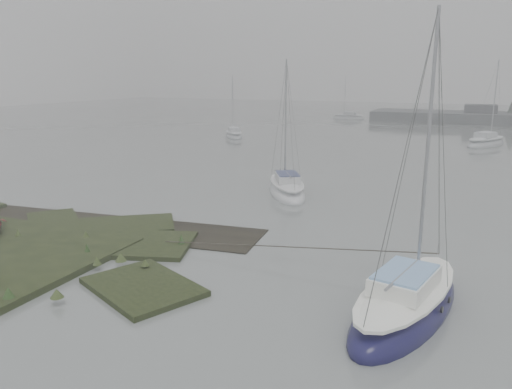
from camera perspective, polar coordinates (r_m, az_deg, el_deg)
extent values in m
plane|color=slate|center=(43.41, 10.97, 4.92)|extent=(160.00, 160.00, 0.00)
cube|color=#424247|center=(73.13, 24.26, 8.49)|extent=(4.00, 3.00, 2.20)
ellipsoid|color=#14123E|center=(14.41, 16.74, -12.57)|extent=(3.25, 6.39, 1.48)
ellipsoid|color=white|center=(14.17, 16.90, -10.41)|extent=(2.69, 5.53, 0.42)
cube|color=white|center=(13.80, 16.65, -9.40)|extent=(1.72, 2.32, 0.44)
cube|color=#84AFE1|center=(13.71, 16.72, -8.46)|extent=(1.60, 2.13, 0.07)
cylinder|color=#939399|center=(13.88, 19.04, 5.27)|extent=(0.10, 0.10, 6.97)
cylinder|color=#939399|center=(13.55, 16.47, -8.70)|extent=(0.59, 2.40, 0.08)
ellipsoid|color=silver|center=(27.20, 3.52, 0.29)|extent=(4.19, 5.63, 1.32)
ellipsoid|color=silver|center=(27.08, 3.54, 1.38)|extent=(3.54, 4.85, 0.37)
cube|color=silver|center=(26.79, 3.63, 1.96)|extent=(1.92, 2.20, 0.39)
cube|color=navy|center=(26.75, 3.63, 2.41)|extent=(1.78, 2.02, 0.06)
cylinder|color=#939399|center=(27.27, 3.41, 8.65)|extent=(0.09, 0.09, 6.22)
cylinder|color=#939399|center=(26.60, 3.68, 2.35)|extent=(1.11, 1.94, 0.07)
ellipsoid|color=#A3A7AD|center=(52.17, -2.55, 6.65)|extent=(3.98, 4.79, 1.15)
ellipsoid|color=silver|center=(52.12, -2.56, 7.15)|extent=(3.38, 4.12, 0.33)
cube|color=silver|center=(51.89, -2.52, 7.44)|extent=(1.76, 1.92, 0.34)
cube|color=silver|center=(51.87, -2.53, 7.65)|extent=(1.63, 1.77, 0.05)
cylinder|color=#939399|center=(52.48, -2.69, 10.43)|extent=(0.07, 0.07, 5.43)
cylinder|color=#939399|center=(51.74, -2.50, 7.63)|extent=(1.13, 1.60, 0.06)
ellipsoid|color=#AEB4B8|center=(50.36, 24.78, 5.20)|extent=(4.33, 6.06, 1.41)
ellipsoid|color=white|center=(50.29, 24.85, 5.83)|extent=(3.65, 5.22, 0.40)
cube|color=white|center=(50.03, 24.76, 6.21)|extent=(2.01, 2.35, 0.42)
cube|color=silver|center=(50.01, 24.79, 6.48)|extent=(1.87, 2.16, 0.07)
cylinder|color=#939399|center=(50.70, 25.63, 9.93)|extent=(0.09, 0.09, 6.66)
cylinder|color=#939399|center=(49.86, 24.71, 6.47)|extent=(1.12, 2.11, 0.07)
ellipsoid|color=silver|center=(75.32, 10.50, 8.55)|extent=(4.85, 1.89, 1.15)
ellipsoid|color=silver|center=(75.28, 10.51, 8.90)|extent=(4.22, 1.53, 0.33)
cube|color=silver|center=(75.20, 10.67, 9.11)|extent=(1.70, 1.13, 0.34)
cube|color=silver|center=(75.19, 10.68, 9.25)|extent=(1.56, 1.05, 0.05)
cylinder|color=#939399|center=(75.30, 10.16, 11.17)|extent=(0.07, 0.07, 5.43)
cylinder|color=#939399|center=(75.15, 10.78, 9.24)|extent=(1.90, 0.19, 0.06)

